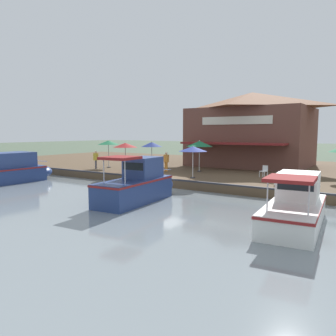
% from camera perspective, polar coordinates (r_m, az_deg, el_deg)
% --- Properties ---
extents(ground_plane, '(220.00, 220.00, 0.00)m').
position_cam_1_polar(ground_plane, '(22.57, -0.51, -3.57)').
color(ground_plane, '#4C5B47').
extents(quay_deck, '(22.00, 56.00, 0.60)m').
position_cam_1_polar(quay_deck, '(32.15, 10.54, -0.22)').
color(quay_deck, brown).
rests_on(quay_deck, ground).
extents(quay_edge_fender, '(0.20, 50.40, 0.10)m').
position_cam_1_polar(quay_edge_fender, '(22.55, -0.37, -1.91)').
color(quay_edge_fender, '#2D2D33').
rests_on(quay_edge_fender, quay_deck).
extents(waterfront_restaurant, '(10.21, 11.32, 7.13)m').
position_cam_1_polar(waterfront_restaurant, '(33.41, 14.30, 6.66)').
color(waterfront_restaurant, brown).
rests_on(waterfront_restaurant, quay_deck).
extents(patio_umbrella_near_quay_edge, '(2.00, 2.00, 2.30)m').
position_cam_1_polar(patio_umbrella_near_quay_edge, '(23.21, 4.37, 3.33)').
color(patio_umbrella_near_quay_edge, '#B7B7B7').
rests_on(patio_umbrella_near_quay_edge, quay_deck).
extents(patio_umbrella_mid_patio_left, '(2.02, 2.02, 2.42)m').
position_cam_1_polar(patio_umbrella_mid_patio_left, '(27.41, -7.46, 3.95)').
color(patio_umbrella_mid_patio_left, '#B7B7B7').
rests_on(patio_umbrella_mid_patio_left, quay_deck).
extents(patio_umbrella_by_entrance, '(2.18, 2.18, 2.59)m').
position_cam_1_polar(patio_umbrella_by_entrance, '(27.27, 5.50, 4.23)').
color(patio_umbrella_by_entrance, '#B7B7B7').
rests_on(patio_umbrella_by_entrance, quay_deck).
extents(patio_umbrella_back_row, '(1.94, 1.94, 2.41)m').
position_cam_1_polar(patio_umbrella_back_row, '(30.17, -2.86, 4.12)').
color(patio_umbrella_back_row, '#B7B7B7').
rests_on(patio_umbrella_back_row, quay_deck).
extents(patio_umbrella_mid_patio_right, '(1.94, 1.94, 2.55)m').
position_cam_1_polar(patio_umbrella_mid_patio_right, '(30.76, -10.35, 4.37)').
color(patio_umbrella_mid_patio_right, '#B7B7B7').
rests_on(patio_umbrella_mid_patio_right, quay_deck).
extents(cafe_chair_mid_patio, '(0.59, 0.59, 0.85)m').
position_cam_1_polar(cafe_chair_mid_patio, '(29.14, -3.74, 0.75)').
color(cafe_chair_mid_patio, white).
rests_on(cafe_chair_mid_patio, quay_deck).
extents(cafe_chair_beside_entrance, '(0.54, 0.54, 0.85)m').
position_cam_1_polar(cafe_chair_beside_entrance, '(21.18, 18.92, -1.60)').
color(cafe_chair_beside_entrance, white).
rests_on(cafe_chair_beside_entrance, quay_deck).
extents(cafe_chair_far_corner_seat, '(0.55, 0.55, 0.85)m').
position_cam_1_polar(cafe_chair_far_corner_seat, '(24.82, 16.40, -0.43)').
color(cafe_chair_far_corner_seat, white).
rests_on(cafe_chair_far_corner_seat, quay_deck).
extents(person_near_entrance, '(0.46, 0.46, 1.61)m').
position_cam_1_polar(person_near_entrance, '(29.86, -12.47, 1.76)').
color(person_near_entrance, '#4C4C56').
rests_on(person_near_entrance, quay_deck).
extents(person_mid_patio, '(0.45, 0.45, 1.60)m').
position_cam_1_polar(person_mid_patio, '(27.32, -0.32, 1.50)').
color(person_mid_patio, orange).
rests_on(person_mid_patio, quay_deck).
extents(motorboat_far_downstream, '(6.54, 2.46, 2.14)m').
position_cam_1_polar(motorboat_far_downstream, '(14.75, 21.46, -6.08)').
color(motorboat_far_downstream, white).
rests_on(motorboat_far_downstream, river_water).
extents(motorboat_mid_row, '(8.12, 3.06, 2.25)m').
position_cam_1_polar(motorboat_mid_row, '(27.46, -26.53, -0.52)').
color(motorboat_mid_row, navy).
rests_on(motorboat_mid_row, river_water).
extents(motorboat_fourth_along, '(6.11, 2.30, 2.55)m').
position_cam_1_polar(motorboat_fourth_along, '(18.17, -4.80, -2.90)').
color(motorboat_fourth_along, navy).
rests_on(motorboat_fourth_along, river_water).
extents(tree_downstream_bank, '(4.55, 4.33, 6.71)m').
position_cam_1_polar(tree_downstream_bank, '(42.23, 8.20, 7.74)').
color(tree_downstream_bank, brown).
rests_on(tree_downstream_bank, quay_deck).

